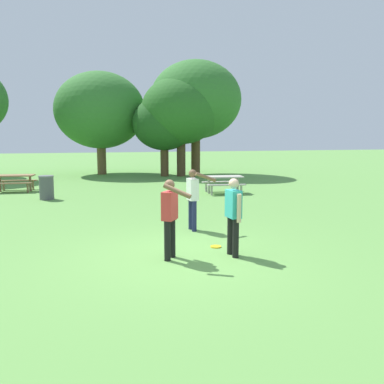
% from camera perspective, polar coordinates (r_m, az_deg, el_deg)
% --- Properties ---
extents(ground_plane, '(120.00, 120.00, 0.00)m').
position_cam_1_polar(ground_plane, '(8.38, -1.18, -9.31)').
color(ground_plane, '#609947').
extents(person_thrower, '(0.70, 0.61, 1.64)m').
position_cam_1_polar(person_thrower, '(10.50, 0.14, -0.41)').
color(person_thrower, '#1E234C').
rests_on(person_thrower, ground).
extents(person_catcher, '(0.24, 0.61, 1.64)m').
position_cam_1_polar(person_catcher, '(8.26, 5.99, -2.86)').
color(person_catcher, black).
rests_on(person_catcher, ground).
extents(person_bystander, '(0.52, 0.83, 1.64)m').
position_cam_1_polar(person_bystander, '(8.01, -3.15, -3.03)').
color(person_bystander, black).
rests_on(person_bystander, ground).
extents(frisbee, '(0.25, 0.25, 0.03)m').
position_cam_1_polar(frisbee, '(9.08, 3.45, -7.87)').
color(frisbee, yellow).
rests_on(frisbee, ground).
extents(picnic_table_near, '(1.87, 1.62, 0.77)m').
position_cam_1_polar(picnic_table_near, '(17.70, 4.54, 1.64)').
color(picnic_table_near, '#B2ADA3').
rests_on(picnic_table_near, ground).
extents(picnic_table_far, '(1.84, 1.60, 0.77)m').
position_cam_1_polar(picnic_table_far, '(19.97, -24.21, 1.68)').
color(picnic_table_far, olive).
rests_on(picnic_table_far, ground).
extents(trash_can_beside_table, '(0.59, 0.59, 0.96)m').
position_cam_1_polar(trash_can_beside_table, '(16.89, -20.27, 0.61)').
color(trash_can_beside_table, '#515156').
rests_on(trash_can_beside_table, ground).
extents(tree_far_right, '(5.95, 5.95, 6.80)m').
position_cam_1_polar(tree_far_right, '(27.46, -13.12, 11.38)').
color(tree_far_right, brown).
rests_on(tree_far_right, ground).
extents(tree_slender_mid, '(4.05, 4.05, 5.10)m').
position_cam_1_polar(tree_slender_mid, '(25.53, -4.04, 9.83)').
color(tree_slender_mid, brown).
rests_on(tree_slender_mid, ground).
extents(tree_back_left, '(5.02, 5.02, 6.31)m').
position_cam_1_polar(tree_back_left, '(25.47, -1.61, 11.65)').
color(tree_back_left, '#4C3823').
rests_on(tree_back_left, ground).
extents(tree_back_right, '(5.95, 5.95, 7.45)m').
position_cam_1_polar(tree_back_right, '(26.51, 0.54, 13.12)').
color(tree_back_right, brown).
rests_on(tree_back_right, ground).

